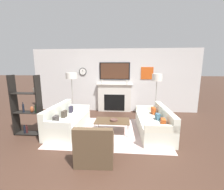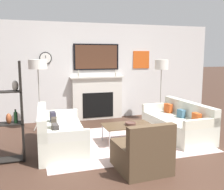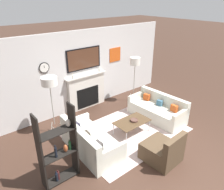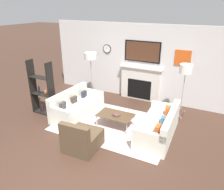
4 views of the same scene
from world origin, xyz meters
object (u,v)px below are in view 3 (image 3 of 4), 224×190
object	(u,v)px
decorative_bowl	(134,120)
floor_lamp_right	(135,62)
couch_right	(157,110)
coffee_table	(132,122)
shelf_unit	(59,149)
couch_left	(90,142)
armchair	(163,151)
floor_lamp_left	(49,82)

from	to	relation	value
decorative_bowl	floor_lamp_right	world-z (taller)	floor_lamp_right
couch_right	coffee_table	bearing A→B (deg)	-176.29
coffee_table	floor_lamp_right	distance (m)	2.44
floor_lamp_right	shelf_unit	distance (m)	4.39
couch_left	decorative_bowl	xyz separation A→B (m)	(1.46, -0.12, 0.14)
armchair	floor_lamp_right	size ratio (longest dim) A/B	0.50
couch_left	coffee_table	size ratio (longest dim) A/B	1.78
coffee_table	shelf_unit	size ratio (longest dim) A/B	0.59
armchair	coffee_table	bearing A→B (deg)	79.06
coffee_table	decorative_bowl	distance (m)	0.08
couch_right	armchair	xyz separation A→B (m)	(-1.51, -1.40, -0.01)
couch_left	shelf_unit	xyz separation A→B (m)	(-1.00, -0.35, 0.53)
couch_left	floor_lamp_left	world-z (taller)	floor_lamp_left
floor_lamp_left	floor_lamp_right	size ratio (longest dim) A/B	1.02
floor_lamp_right	couch_right	bearing A→B (deg)	-101.92
couch_left	floor_lamp_right	xyz separation A→B (m)	(2.96, 1.39, 1.25)
floor_lamp_left	floor_lamp_right	distance (m)	3.25
couch_left	decorative_bowl	distance (m)	1.48
couch_left	coffee_table	world-z (taller)	couch_left
couch_right	floor_lamp_left	distance (m)	3.52
decorative_bowl	shelf_unit	distance (m)	2.51
couch_left	decorative_bowl	world-z (taller)	couch_left
floor_lamp_right	shelf_unit	size ratio (longest dim) A/B	0.98
floor_lamp_left	floor_lamp_right	xyz separation A→B (m)	(3.25, 0.00, -0.05)
couch_right	armchair	bearing A→B (deg)	-137.18
couch_left	couch_right	distance (m)	2.66
couch_left	floor_lamp_left	size ratio (longest dim) A/B	1.05
shelf_unit	couch_left	bearing A→B (deg)	19.31
couch_right	floor_lamp_left	size ratio (longest dim) A/B	1.08
armchair	shelf_unit	xyz separation A→B (m)	(-2.16, 1.04, 0.54)
armchair	coffee_table	xyz separation A→B (m)	(0.25, 1.31, 0.09)
armchair	coffee_table	world-z (taller)	armchair
coffee_table	floor_lamp_right	xyz separation A→B (m)	(1.55, 1.47, 1.17)
couch_left	couch_right	xyz separation A→B (m)	(2.66, -0.00, -0.00)
armchair	couch_right	bearing A→B (deg)	42.82
decorative_bowl	floor_lamp_left	size ratio (longest dim) A/B	0.13
couch_left	shelf_unit	bearing A→B (deg)	-160.69
armchair	floor_lamp_right	bearing A→B (deg)	57.16
armchair	floor_lamp_right	world-z (taller)	floor_lamp_right
coffee_table	couch_right	bearing A→B (deg)	3.71
couch_left	shelf_unit	distance (m)	1.19
couch_left	armchair	world-z (taller)	armchair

